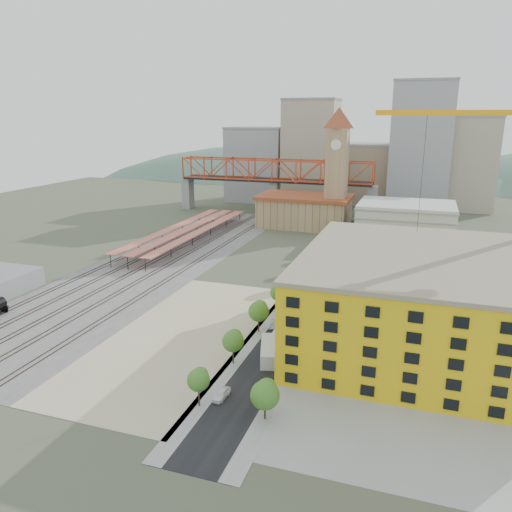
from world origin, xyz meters
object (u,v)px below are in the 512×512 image
(site_trailer_c, at_px, (300,306))
(site_trailer_d, at_px, (309,293))
(clock_tower, at_px, (337,158))
(site_trailer_a, at_px, (268,351))
(site_trailer_b, at_px, (282,332))
(car_0, at_px, (221,394))
(construction_building, at_px, (417,300))

(site_trailer_c, distance_m, site_trailer_d, 9.65)
(clock_tower, distance_m, site_trailer_a, 119.17)
(site_trailer_a, xyz_separation_m, site_trailer_b, (0.00, 9.43, -0.17))
(car_0, bearing_deg, site_trailer_c, 89.36)
(site_trailer_b, relative_size, site_trailer_d, 0.91)
(site_trailer_a, bearing_deg, construction_building, 14.87)
(site_trailer_b, bearing_deg, car_0, -98.79)
(clock_tower, relative_size, site_trailer_a, 5.02)
(site_trailer_c, bearing_deg, car_0, -76.54)
(car_0, bearing_deg, construction_building, 51.20)
(site_trailer_c, xyz_separation_m, car_0, (-3.00, -40.95, -0.50))
(clock_tower, xyz_separation_m, car_0, (5.00, -131.80, -27.95))
(site_trailer_b, relative_size, car_0, 2.08)
(site_trailer_a, xyz_separation_m, car_0, (-3.00, -16.07, -0.67))
(clock_tower, bearing_deg, car_0, -87.83)
(construction_building, distance_m, site_trailer_c, 28.74)
(construction_building, xyz_separation_m, site_trailer_b, (-26.00, -6.30, -8.17))
(clock_tower, distance_m, site_trailer_b, 110.07)
(site_trailer_a, height_order, car_0, site_trailer_a)
(construction_building, relative_size, site_trailer_c, 5.57)
(site_trailer_b, xyz_separation_m, site_trailer_c, (0.00, 15.44, 0.00))
(construction_building, relative_size, car_0, 11.56)
(site_trailer_b, bearing_deg, construction_building, 11.54)
(construction_building, bearing_deg, car_0, -132.35)
(construction_building, distance_m, car_0, 43.91)
(site_trailer_c, bearing_deg, site_trailer_a, -72.35)
(site_trailer_a, bearing_deg, site_trailer_d, 73.69)
(clock_tower, height_order, site_trailer_d, clock_tower)
(construction_building, xyz_separation_m, site_trailer_a, (-26.00, -15.74, -7.99))
(car_0, bearing_deg, clock_tower, 95.72)
(site_trailer_a, xyz_separation_m, site_trailer_c, (0.00, 24.88, -0.17))
(site_trailer_a, distance_m, site_trailer_c, 24.88)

